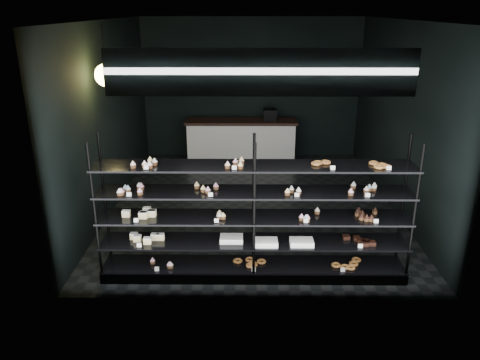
{
  "coord_description": "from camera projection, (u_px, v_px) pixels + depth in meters",
  "views": [
    {
      "loc": [
        -0.17,
        -7.92,
        3.4
      ],
      "look_at": [
        -0.22,
        -1.9,
        1.16
      ],
      "focal_mm": 35.0,
      "sensor_mm": 36.0,
      "label": 1
    }
  ],
  "objects": [
    {
      "name": "room",
      "position": [
        254.0,
        118.0,
        8.05
      ],
      "size": [
        5.01,
        6.01,
        3.2
      ],
      "color": "black",
      "rests_on": "ground"
    },
    {
      "name": "display_shelf",
      "position": [
        252.0,
        233.0,
        6.09
      ],
      "size": [
        4.0,
        0.5,
        1.91
      ],
      "color": "black",
      "rests_on": "room"
    },
    {
      "name": "signage",
      "position": [
        260.0,
        72.0,
        4.91
      ],
      "size": [
        3.3,
        0.05,
        0.5
      ],
      "color": "#0C1E3E",
      "rests_on": "room"
    },
    {
      "name": "pendant_lamp",
      "position": [
        106.0,
        75.0,
        6.88
      ],
      "size": [
        0.34,
        0.34,
        0.9
      ],
      "color": "black",
      "rests_on": "room"
    },
    {
      "name": "service_counter",
      "position": [
        242.0,
        140.0,
        10.78
      ],
      "size": [
        2.53,
        0.65,
        1.23
      ],
      "color": "silver",
      "rests_on": "room"
    }
  ]
}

